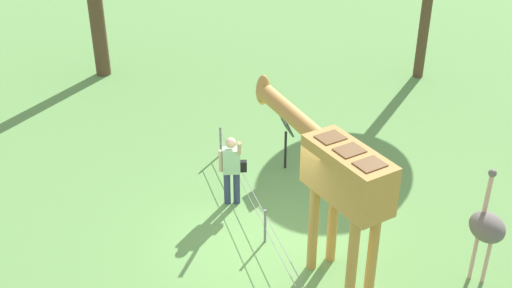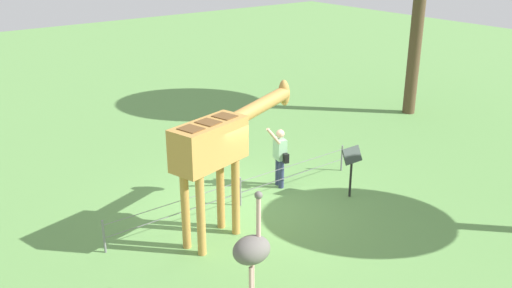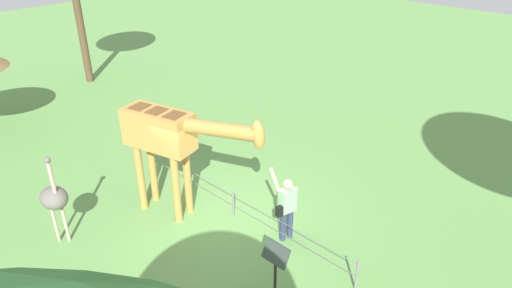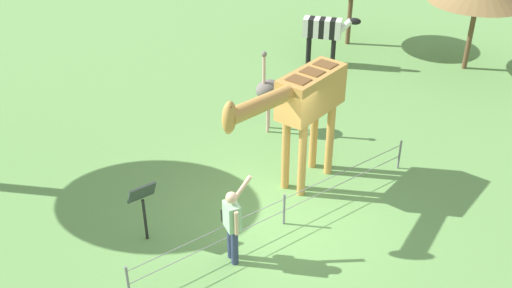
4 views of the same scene
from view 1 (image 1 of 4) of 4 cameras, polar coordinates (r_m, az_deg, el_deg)
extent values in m
plane|color=#60934C|center=(12.71, 1.51, -8.54)|extent=(60.00, 60.00, 0.00)
cylinder|color=#BC8942|center=(11.56, 5.12, -7.45)|extent=(0.18, 0.18, 1.80)
cylinder|color=#BC8942|center=(11.78, 6.86, -6.75)|extent=(0.18, 0.18, 1.80)
cylinder|color=#BC8942|center=(10.90, 8.56, -10.37)|extent=(0.18, 0.18, 1.80)
cylinder|color=#BC8942|center=(11.13, 10.34, -9.56)|extent=(0.18, 0.18, 1.80)
cube|color=#BC8942|center=(10.56, 8.16, -2.71)|extent=(1.82, 1.10, 0.90)
cube|color=brown|center=(10.66, 6.66, 0.59)|extent=(0.46, 0.52, 0.02)
cube|color=brown|center=(10.33, 8.34, -0.55)|extent=(0.46, 0.52, 0.02)
cube|color=brown|center=(10.01, 10.12, -1.78)|extent=(0.46, 0.52, 0.02)
cylinder|color=#BC8942|center=(11.48, 3.29, 2.53)|extent=(2.08, 0.82, 0.53)
ellipsoid|color=#BC8942|center=(12.20, 0.61, 4.84)|extent=(0.40, 0.34, 0.67)
cylinder|color=brown|center=(12.11, 0.35, 5.58)|extent=(0.05, 0.05, 0.14)
cylinder|color=brown|center=(12.14, 0.89, 5.65)|extent=(0.05, 0.05, 0.14)
cylinder|color=navy|center=(13.52, -1.73, -3.88)|extent=(0.14, 0.14, 0.78)
cylinder|color=navy|center=(13.52, -2.58, -3.90)|extent=(0.14, 0.14, 0.78)
cube|color=#93C699|center=(13.16, -2.21, -1.48)|extent=(0.32, 0.41, 0.55)
sphere|color=#D8AD8C|center=(12.95, -2.25, 0.10)|extent=(0.22, 0.22, 0.22)
cylinder|color=#D8AD8C|center=(12.71, -1.50, -0.37)|extent=(0.41, 0.17, 0.48)
cylinder|color=#D8AD8C|center=(13.17, -3.17, -1.52)|extent=(0.08, 0.08, 0.50)
cube|color=black|center=(13.30, -1.26, -1.98)|extent=(0.16, 0.22, 0.24)
cylinder|color=#CC9E93|center=(12.20, 18.78, -9.60)|extent=(0.07, 0.07, 0.90)
cylinder|color=#CC9E93|center=(12.19, 19.83, -9.86)|extent=(0.07, 0.07, 0.90)
ellipsoid|color=#66605B|center=(11.76, 19.89, -6.96)|extent=(0.70, 0.56, 0.49)
cylinder|color=#CC9E93|center=(11.56, 19.93, -4.35)|extent=(0.08, 0.08, 0.80)
sphere|color=#66605B|center=(11.33, 20.31, -2.46)|extent=(0.14, 0.14, 0.14)
cylinder|color=brown|center=(19.57, 14.92, 11.34)|extent=(0.30, 0.30, 4.07)
cylinder|color=black|center=(14.70, 2.64, -0.54)|extent=(0.06, 0.06, 0.95)
cube|color=#333D38|center=(14.38, 2.70, 1.72)|extent=(0.56, 0.21, 0.38)
cylinder|color=slate|center=(12.44, 0.81, -7.32)|extent=(0.05, 0.05, 0.75)
cylinder|color=slate|center=(15.27, -3.17, 0.26)|extent=(0.05, 0.05, 0.75)
cube|color=slate|center=(12.28, 0.82, -6.34)|extent=(7.00, 0.01, 0.01)
cube|color=slate|center=(12.46, 0.81, -7.46)|extent=(7.00, 0.01, 0.01)
camera|label=2|loc=(13.29, 63.03, 7.11)|focal=39.11mm
camera|label=3|loc=(18.68, 14.42, 25.61)|focal=31.95mm
camera|label=4|loc=(16.22, -35.72, 24.25)|focal=41.16mm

